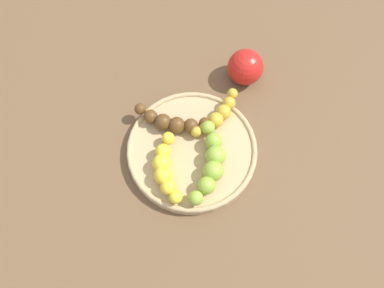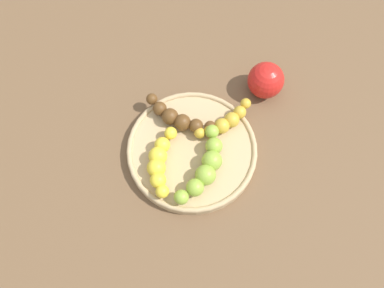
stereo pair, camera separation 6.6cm
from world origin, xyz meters
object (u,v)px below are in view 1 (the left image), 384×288
object	(u,v)px
apple_red	(245,67)
fruit_bowl	(192,150)
banana_spotted	(218,115)
banana_yellow	(165,169)
banana_green	(211,163)
banana_overripe	(171,121)

from	to	relation	value
apple_red	fruit_bowl	bearing A→B (deg)	-106.38
banana_spotted	banana_yellow	xyz separation A→B (m)	(-0.06, -0.13, 0.00)
banana_green	apple_red	xyz separation A→B (m)	(0.01, 0.22, -0.00)
banana_green	banana_spotted	distance (m)	0.10
fruit_bowl	banana_spotted	distance (m)	0.08
banana_yellow	fruit_bowl	bearing A→B (deg)	-144.67
banana_green	banana_overripe	bearing A→B (deg)	141.12
banana_green	banana_yellow	bearing A→B (deg)	-162.43
banana_yellow	apple_red	bearing A→B (deg)	-135.13
banana_green	banana_yellow	distance (m)	0.08
banana_green	apple_red	bearing A→B (deg)	80.08
banana_green	banana_spotted	xyz separation A→B (m)	(-0.01, 0.10, -0.00)
banana_overripe	banana_yellow	distance (m)	0.09
fruit_bowl	banana_green	size ratio (longest dim) A/B	1.51
banana_overripe	apple_red	world-z (taller)	apple_red
banana_green	apple_red	size ratio (longest dim) A/B	2.23
apple_red	banana_spotted	bearing A→B (deg)	-102.37
banana_overripe	apple_red	size ratio (longest dim) A/B	2.05
banana_yellow	banana_green	bearing A→B (deg)	178.13
banana_overripe	banana_yellow	bearing A→B (deg)	9.61
banana_spotted	banana_overripe	bearing A→B (deg)	-129.03
fruit_bowl	apple_red	xyz separation A→B (m)	(0.06, 0.19, 0.02)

